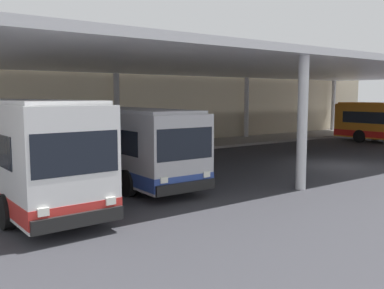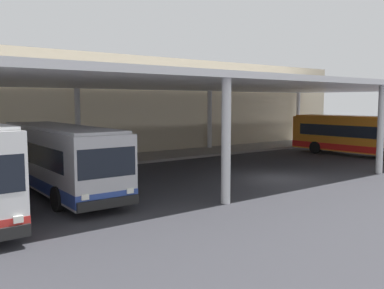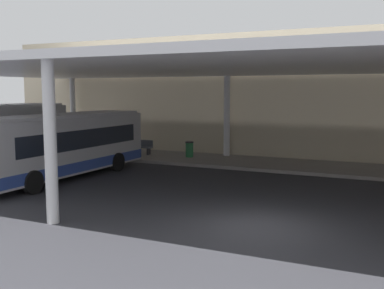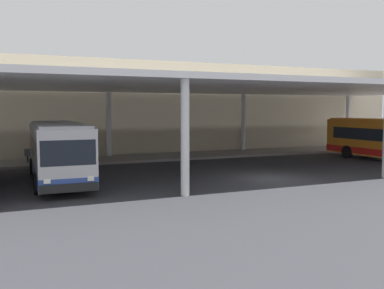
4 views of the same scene
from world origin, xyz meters
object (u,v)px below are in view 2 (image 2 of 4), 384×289
Objects in this scene: bus_second_bay at (59,158)px; trash_bin at (62,156)px; bench_waiting at (4,161)px; bus_middle_bay at (356,135)px.

trash_bin is (3.03, 8.17, -0.98)m from bus_second_bay.
trash_bin is (3.61, 0.03, 0.01)m from bench_waiting.
bench_waiting is 3.61m from trash_bin.
bus_middle_bay is at bearing -23.06° from trash_bin.
bench_waiting is at bearing 94.07° from bus_second_bay.
bus_middle_bay is 25.80m from bench_waiting.
bus_second_bay is 1.00× the size of bus_middle_bay.
bus_second_bay is at bearing -85.93° from bench_waiting.
trash_bin is (-20.64, 8.79, -0.98)m from bus_middle_bay.
bus_middle_bay reaches higher than trash_bin.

